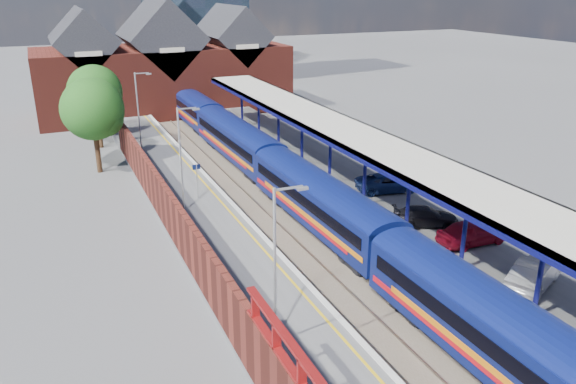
# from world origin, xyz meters

# --- Properties ---
(ground) EXTENTS (240.00, 240.00, 0.00)m
(ground) POSITION_xyz_m (0.00, 30.00, 0.00)
(ground) COLOR #5B5B5E
(ground) RESTS_ON ground
(ballast_bed) EXTENTS (6.00, 76.00, 0.06)m
(ballast_bed) POSITION_xyz_m (0.00, 20.00, 0.03)
(ballast_bed) COLOR #473D33
(ballast_bed) RESTS_ON ground
(rails) EXTENTS (4.51, 76.00, 0.14)m
(rails) POSITION_xyz_m (0.00, 20.00, 0.12)
(rails) COLOR slate
(rails) RESTS_ON ground
(left_platform) EXTENTS (5.00, 76.00, 1.00)m
(left_platform) POSITION_xyz_m (-5.50, 20.00, 0.50)
(left_platform) COLOR #565659
(left_platform) RESTS_ON ground
(right_platform) EXTENTS (6.00, 76.00, 1.00)m
(right_platform) POSITION_xyz_m (6.00, 20.00, 0.50)
(right_platform) COLOR #565659
(right_platform) RESTS_ON ground
(coping_left) EXTENTS (0.30, 76.00, 0.05)m
(coping_left) POSITION_xyz_m (-3.15, 20.00, 1.02)
(coping_left) COLOR silver
(coping_left) RESTS_ON left_platform
(coping_right) EXTENTS (0.30, 76.00, 0.05)m
(coping_right) POSITION_xyz_m (3.15, 20.00, 1.02)
(coping_right) COLOR silver
(coping_right) RESTS_ON right_platform
(yellow_line) EXTENTS (0.14, 76.00, 0.01)m
(yellow_line) POSITION_xyz_m (-3.75, 20.00, 1.01)
(yellow_line) COLOR yellow
(yellow_line) RESTS_ON left_platform
(train) EXTENTS (3.01, 65.93, 3.45)m
(train) POSITION_xyz_m (1.49, 25.81, 2.12)
(train) COLOR #0C1656
(train) RESTS_ON ground
(canopy) EXTENTS (4.50, 52.00, 4.48)m
(canopy) POSITION_xyz_m (5.48, 21.95, 5.25)
(canopy) COLOR #0E0F52
(canopy) RESTS_ON right_platform
(lamp_post_b) EXTENTS (1.48, 0.18, 7.00)m
(lamp_post_b) POSITION_xyz_m (-6.36, 6.00, 4.99)
(lamp_post_b) COLOR #A5A8AA
(lamp_post_b) RESTS_ON left_platform
(lamp_post_c) EXTENTS (1.48, 0.18, 7.00)m
(lamp_post_c) POSITION_xyz_m (-6.36, 22.00, 4.99)
(lamp_post_c) COLOR #A5A8AA
(lamp_post_c) RESTS_ON left_platform
(lamp_post_d) EXTENTS (1.48, 0.18, 7.00)m
(lamp_post_d) POSITION_xyz_m (-6.36, 38.00, 4.99)
(lamp_post_d) COLOR #A5A8AA
(lamp_post_d) RESTS_ON left_platform
(platform_sign) EXTENTS (0.55, 0.08, 2.50)m
(platform_sign) POSITION_xyz_m (-5.00, 24.00, 2.69)
(platform_sign) COLOR #A5A8AA
(platform_sign) RESTS_ON left_platform
(brick_wall) EXTENTS (0.35, 50.00, 3.86)m
(brick_wall) POSITION_xyz_m (-8.10, 13.54, 2.45)
(brick_wall) COLOR maroon
(brick_wall) RESTS_ON left_platform
(station_building) EXTENTS (30.00, 12.12, 13.78)m
(station_building) POSITION_xyz_m (0.00, 58.00, 5.45)
(station_building) COLOR maroon
(station_building) RESTS_ON ground
(tree_near) EXTENTS (5.20, 5.20, 8.10)m
(tree_near) POSITION_xyz_m (-10.35, 35.91, 5.35)
(tree_near) COLOR #382314
(tree_near) RESTS_ON ground
(tree_far) EXTENTS (5.20, 5.20, 8.10)m
(tree_far) POSITION_xyz_m (-9.35, 43.91, 5.35)
(tree_far) COLOR #382314
(tree_far) RESTS_ON ground
(parked_car_red) EXTENTS (4.31, 1.80, 1.46)m
(parked_car_red) POSITION_xyz_m (7.70, 10.28, 1.73)
(parked_car_red) COLOR maroon
(parked_car_red) RESTS_ON right_platform
(parked_car_silver) EXTENTS (4.58, 3.22, 1.43)m
(parked_car_silver) POSITION_xyz_m (7.25, 5.17, 1.72)
(parked_car_silver) COLOR silver
(parked_car_silver) RESTS_ON right_platform
(parked_car_dark) EXTENTS (4.42, 3.18, 1.19)m
(parked_car_dark) POSITION_xyz_m (6.86, 13.59, 1.59)
(parked_car_dark) COLOR black
(parked_car_dark) RESTS_ON right_platform
(parked_car_blue) EXTENTS (5.08, 3.14, 1.31)m
(parked_car_blue) POSITION_xyz_m (8.10, 19.75, 1.66)
(parked_car_blue) COLOR navy
(parked_car_blue) RESTS_ON right_platform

